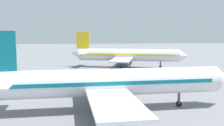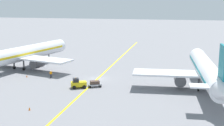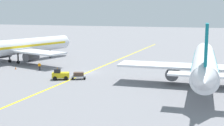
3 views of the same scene
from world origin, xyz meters
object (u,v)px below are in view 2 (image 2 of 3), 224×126
object	(u,v)px
airplane_at_gate	(23,54)
ground_crew_worker	(51,74)
traffic_cone_mid_apron	(29,109)
airplane_adjacent_stand	(207,71)
baggage_cart_trailing	(95,83)
traffic_cone_near_nose	(27,76)
baggage_tug_white	(78,83)

from	to	relation	value
airplane_at_gate	ground_crew_worker	world-z (taller)	airplane_at_gate
airplane_at_gate	traffic_cone_mid_apron	distance (m)	31.51
airplane_adjacent_stand	baggage_cart_trailing	size ratio (longest dim) A/B	12.06
traffic_cone_mid_apron	traffic_cone_near_nose	bearing A→B (deg)	118.02
airplane_adjacent_stand	traffic_cone_near_nose	xyz separation A→B (m)	(-38.31, 1.41, -3.43)
ground_crew_worker	airplane_at_gate	bearing A→B (deg)	144.55
airplane_adjacent_stand	baggage_tug_white	world-z (taller)	airplane_adjacent_stand
ground_crew_worker	traffic_cone_mid_apron	xyz separation A→B (m)	(4.76, -19.85, -0.63)
airplane_adjacent_stand	ground_crew_worker	xyz separation A→B (m)	(-32.80, 1.95, -2.80)
baggage_tug_white	baggage_cart_trailing	bearing A→B (deg)	24.41
baggage_cart_trailing	traffic_cone_near_nose	bearing A→B (deg)	165.55
traffic_cone_near_nose	traffic_cone_mid_apron	world-z (taller)	same
airplane_at_gate	baggage_cart_trailing	xyz separation A→B (m)	(21.89, -12.39, -2.95)
airplane_adjacent_stand	baggage_tug_white	distance (m)	24.98
airplane_adjacent_stand	baggage_cart_trailing	distance (m)	21.84
airplane_at_gate	airplane_adjacent_stand	size ratio (longest dim) A/B	0.98
airplane_at_gate	baggage_cart_trailing	bearing A→B (deg)	-29.50
ground_crew_worker	traffic_cone_mid_apron	size ratio (longest dim) A/B	3.05
baggage_tug_white	traffic_cone_near_nose	bearing A→B (deg)	157.62
airplane_at_gate	traffic_cone_mid_apron	xyz separation A→B (m)	(15.29, -27.34, -3.43)
airplane_at_gate	traffic_cone_mid_apron	world-z (taller)	airplane_at_gate
traffic_cone_near_nose	baggage_tug_white	bearing A→B (deg)	-22.38
ground_crew_worker	baggage_cart_trailing	bearing A→B (deg)	-23.29
baggage_tug_white	traffic_cone_near_nose	world-z (taller)	baggage_tug_white
airplane_adjacent_stand	baggage_tug_white	size ratio (longest dim) A/B	10.60
ground_crew_worker	traffic_cone_near_nose	world-z (taller)	ground_crew_worker
airplane_at_gate	ground_crew_worker	size ratio (longest dim) A/B	20.82
baggage_cart_trailing	traffic_cone_near_nose	xyz separation A→B (m)	(-16.87, 4.35, -0.49)
baggage_cart_trailing	ground_crew_worker	size ratio (longest dim) A/B	1.75
airplane_at_gate	baggage_cart_trailing	distance (m)	25.32
baggage_tug_white	traffic_cone_mid_apron	world-z (taller)	baggage_tug_white
airplane_at_gate	baggage_tug_white	size ratio (longest dim) A/B	10.43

